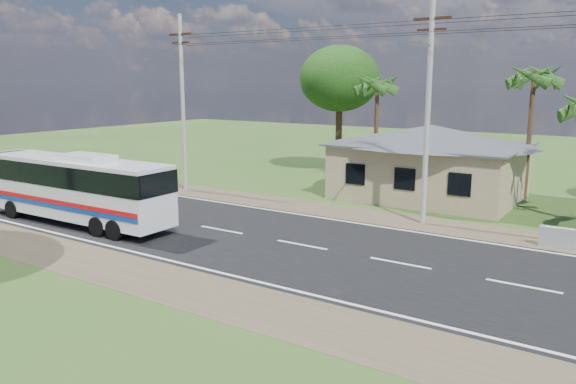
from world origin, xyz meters
name	(u,v)px	position (x,y,z in m)	size (l,w,h in m)	color
ground	(302,245)	(0.00, 0.00, 0.00)	(120.00, 120.00, 0.00)	#2C4C1B
road	(302,245)	(0.00, 0.00, 0.01)	(120.00, 16.00, 0.03)	black
house	(431,154)	(1.00, 13.00, 2.64)	(12.40, 10.00, 5.00)	tan
utility_poles	(421,106)	(2.67, 6.49, 5.77)	(32.80, 2.22, 11.00)	#9E9E99
palm_mid	(534,77)	(6.00, 15.50, 7.16)	(2.80, 2.80, 8.20)	#47301E
palm_far	(377,85)	(-4.00, 16.00, 6.68)	(2.80, 2.80, 7.70)	#47301E
tree_behind_house	(340,79)	(-8.00, 18.00, 7.12)	(6.00, 6.00, 9.61)	#47301E
coach_bus	(76,184)	(-11.27, -2.93, 2.01)	(11.38, 2.67, 3.52)	silver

